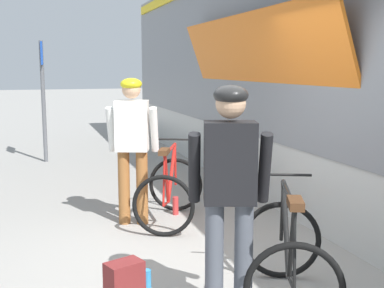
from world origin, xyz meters
TOP-DOWN VIEW (x-y plane):
  - ground_plane at (0.00, 0.00)m, footprint 80.00×80.00m
  - cyclist_near_in_white at (-0.32, 1.60)m, footprint 0.66×0.46m
  - cyclist_far_in_dark at (-0.09, -0.88)m, footprint 0.66×0.43m
  - bicycle_near_red at (0.10, 1.49)m, footprint 1.08×1.27m
  - bicycle_far_black at (0.43, -0.85)m, footprint 1.07×1.26m
  - backpack_on_platform at (-0.82, -0.55)m, footprint 0.33×0.27m
  - water_bottle_near_the_bikes at (0.26, 1.80)m, footprint 0.08×0.08m
  - water_bottle_by_the_backpack at (-0.59, -0.31)m, footprint 0.07×0.07m
  - platform_sign_post at (-1.23, 6.10)m, footprint 0.08×0.70m

SIDE VIEW (x-z plane):
  - ground_plane at x=0.00m, z-range 0.00..0.00m
  - water_bottle_by_the_backpack at x=-0.59m, z-range 0.00..0.21m
  - water_bottle_near_the_bikes at x=0.26m, z-range 0.00..0.23m
  - backpack_on_platform at x=-0.82m, z-range 0.00..0.40m
  - bicycle_near_red at x=0.10m, z-range -0.09..0.89m
  - bicycle_far_black at x=0.43m, z-range -0.09..0.89m
  - cyclist_near_in_white at x=-0.32m, z-range 0.17..1.94m
  - cyclist_far_in_dark at x=-0.09m, z-range 0.17..1.94m
  - platform_sign_post at x=-1.23m, z-range 0.42..2.82m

